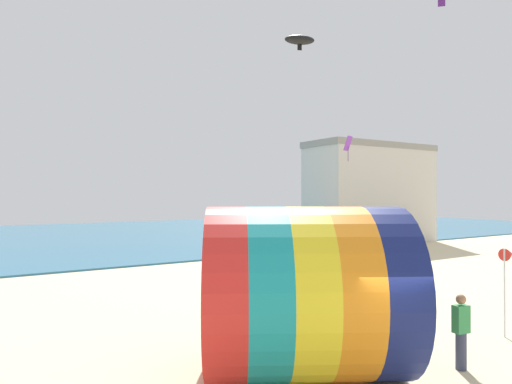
# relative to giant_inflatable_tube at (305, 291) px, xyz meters

# --- Properties ---
(sea) EXTENTS (120.00, 40.00, 0.10)m
(sea) POSITION_rel_giant_inflatable_tube_xyz_m (1.01, 36.97, -1.82)
(sea) COLOR teal
(sea) RESTS_ON ground
(giant_inflatable_tube) EXTENTS (5.56, 5.36, 3.74)m
(giant_inflatable_tube) POSITION_rel_giant_inflatable_tube_xyz_m (0.00, 0.00, 0.00)
(giant_inflatable_tube) COLOR red
(giant_inflatable_tube) RESTS_ON ground
(kite_handler) EXTENTS (0.39, 0.28, 1.72)m
(kite_handler) POSITION_rel_giant_inflatable_tube_xyz_m (3.26, -1.59, -0.99)
(kite_handler) COLOR #383D56
(kite_handler) RESTS_ON ground
(kite_black_parafoil) EXTENTS (1.40, 1.05, 0.72)m
(kite_black_parafoil) POSITION_rel_giant_inflatable_tube_xyz_m (5.38, 7.18, 8.60)
(kite_black_parafoil) COLOR black
(kite_purple_diamond) EXTENTS (0.63, 0.48, 1.35)m
(kite_purple_diamond) POSITION_rel_giant_inflatable_tube_xyz_m (10.81, 10.01, 4.83)
(kite_purple_diamond) COLOR purple
(promenade_building) EXTENTS (11.31, 4.45, 8.16)m
(promenade_building) POSITION_rel_giant_inflatable_tube_xyz_m (21.71, 18.79, 2.22)
(promenade_building) COLOR beige
(promenade_building) RESTS_ON ground
(beach_flag) EXTENTS (0.47, 0.36, 2.49)m
(beach_flag) POSITION_rel_giant_inflatable_tube_xyz_m (6.68, -0.80, 0.34)
(beach_flag) COLOR silver
(beach_flag) RESTS_ON ground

